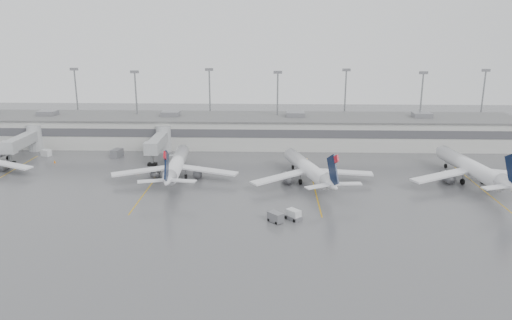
{
  "coord_description": "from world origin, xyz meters",
  "views": [
    {
      "loc": [
        8.2,
        -79.43,
        33.99
      ],
      "look_at": [
        5.05,
        24.0,
        5.0
      ],
      "focal_mm": 35.0,
      "sensor_mm": 36.0,
      "label": 1
    }
  ],
  "objects_px": {
    "jet_mid_left": "(176,165)",
    "baggage_tug": "(293,216)",
    "jet_far_right": "(473,168)",
    "jet_mid_right": "(309,169)"
  },
  "relations": [
    {
      "from": "jet_far_right",
      "to": "baggage_tug",
      "type": "bearing_deg",
      "value": -159.28
    },
    {
      "from": "jet_mid_left",
      "to": "baggage_tug",
      "type": "xyz_separation_m",
      "value": [
        25.09,
        -23.11,
        -2.42
      ]
    },
    {
      "from": "jet_mid_left",
      "to": "jet_far_right",
      "type": "distance_m",
      "value": 64.5
    },
    {
      "from": "jet_mid_left",
      "to": "baggage_tug",
      "type": "bearing_deg",
      "value": -45.58
    },
    {
      "from": "jet_mid_right",
      "to": "jet_far_right",
      "type": "distance_m",
      "value": 35.2
    },
    {
      "from": "jet_far_right",
      "to": "baggage_tug",
      "type": "relative_size",
      "value": 10.26
    },
    {
      "from": "baggage_tug",
      "to": "jet_far_right",
      "type": "bearing_deg",
      "value": -13.7
    },
    {
      "from": "jet_mid_right",
      "to": "baggage_tug",
      "type": "xyz_separation_m",
      "value": [
        -4.2,
        -21.02,
        -2.4
      ]
    },
    {
      "from": "baggage_tug",
      "to": "jet_mid_right",
      "type": "bearing_deg",
      "value": 36.12
    },
    {
      "from": "jet_mid_left",
      "to": "jet_mid_right",
      "type": "height_order",
      "value": "jet_mid_left"
    }
  ]
}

